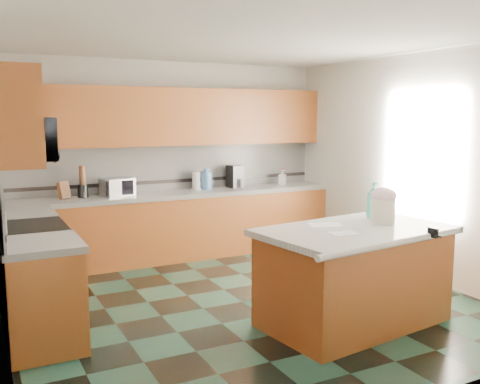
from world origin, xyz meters
TOP-DOWN VIEW (x-y plane):
  - floor at (0.00, 0.00)m, footprint 4.60×4.60m
  - ceiling at (0.00, 0.00)m, footprint 4.60×4.60m
  - wall_back at (0.00, 2.32)m, footprint 4.60×0.04m
  - wall_front at (0.00, -2.32)m, footprint 4.60×0.04m
  - wall_right at (2.32, 0.00)m, footprint 0.04×4.60m
  - back_base_cab at (0.00, 2.00)m, footprint 4.60×0.60m
  - back_countertop at (0.00, 2.00)m, footprint 4.60×0.64m
  - back_upper_cab at (0.00, 2.13)m, footprint 4.60×0.33m
  - back_backsplash at (0.00, 2.29)m, footprint 4.60×0.02m
  - back_accent_band at (0.00, 2.28)m, footprint 4.60×0.01m
  - left_base_cab_rear at (-2.00, 1.29)m, footprint 0.60×0.82m
  - left_counter_rear at (-2.00, 1.29)m, footprint 0.64×0.82m
  - left_base_cab_front at (-2.00, -0.24)m, footprint 0.60×0.72m
  - left_counter_front at (-2.00, -0.24)m, footprint 0.64×0.72m
  - left_upper_cab_rear at (-2.13, 1.42)m, footprint 0.33×1.09m
  - left_upper_cab_front at (-2.13, -0.24)m, footprint 0.33×0.72m
  - range_body at (-2.00, 0.50)m, footprint 0.60×0.76m
  - range_oven_door at (-1.71, 0.50)m, footprint 0.02×0.68m
  - range_cooktop at (-2.00, 0.50)m, footprint 0.62×0.78m
  - range_handle at (-1.68, 0.50)m, footprint 0.02×0.66m
  - range_backguard at (-2.26, 0.50)m, footprint 0.06×0.76m
  - microwave at (-2.00, 0.50)m, footprint 0.50×0.73m
  - island_base at (0.66, -1.00)m, footprint 1.79×1.16m
  - island_top at (0.66, -1.00)m, footprint 1.90×1.28m
  - island_bullnose at (0.66, -1.52)m, footprint 1.77×0.29m
  - treat_jar at (1.04, -0.94)m, footprint 0.30×0.30m
  - treat_jar_lid at (1.04, -0.94)m, footprint 0.25×0.25m
  - treat_jar_knob at (1.04, -0.94)m, footprint 0.08×0.03m
  - treat_jar_knob_end_l at (1.00, -0.94)m, footprint 0.04×0.04m
  - treat_jar_knob_end_r at (1.08, -0.94)m, footprint 0.04×0.04m
  - soap_bottle_island at (1.14, -0.68)m, footprint 0.17×0.17m
  - paper_sheet_a at (0.42, -1.14)m, footprint 0.27×0.21m
  - paper_sheet_b at (0.50, -0.75)m, footprint 0.36×0.32m
  - clamp_body at (1.11, -1.50)m, footprint 0.04×0.10m
  - clamp_handle at (1.11, -1.56)m, footprint 0.02×0.07m
  - knife_block at (-1.46, 2.05)m, footprint 0.16×0.19m
  - utensil_crock at (-1.22, 2.08)m, footprint 0.13×0.13m
  - utensil_bundle at (-1.22, 2.08)m, footprint 0.08×0.08m
  - toaster_oven at (-0.78, 2.05)m, footprint 0.45×0.37m
  - toaster_oven_door at (-0.78, 1.92)m, footprint 0.35×0.01m
  - paper_towel at (0.35, 2.10)m, footprint 0.11×0.11m
  - paper_towel_base at (0.35, 2.10)m, footprint 0.17×0.17m
  - water_jug at (0.49, 2.06)m, footprint 0.16×0.16m
  - water_jug_neck at (0.49, 2.06)m, footprint 0.07×0.07m
  - coffee_maker at (0.95, 2.08)m, footprint 0.21×0.23m
  - coffee_carafe at (0.95, 2.03)m, footprint 0.13×0.13m
  - soap_bottle_back at (1.74, 2.05)m, footprint 0.15×0.15m
  - soap_back_cap at (1.74, 2.05)m, footprint 0.02×0.02m
  - window_light_proxy at (2.29, -0.20)m, footprint 0.02×1.40m

SIDE VIEW (x-z plane):
  - floor at x=0.00m, z-range 0.00..0.00m
  - range_oven_door at x=-1.71m, z-range 0.12..0.68m
  - back_base_cab at x=0.00m, z-range 0.00..0.86m
  - left_base_cab_rear at x=-2.00m, z-range 0.00..0.86m
  - left_base_cab_front at x=-2.00m, z-range 0.00..0.86m
  - island_base at x=0.66m, z-range 0.00..0.86m
  - range_body at x=-2.00m, z-range 0.00..0.88m
  - range_handle at x=-1.68m, z-range 0.77..0.79m
  - back_countertop at x=0.00m, z-range 0.86..0.92m
  - left_counter_rear at x=-2.00m, z-range 0.86..0.92m
  - left_counter_front at x=-2.00m, z-range 0.86..0.92m
  - island_top at x=0.66m, z-range 0.86..0.92m
  - island_bullnose at x=0.66m, z-range 0.86..0.92m
  - range_cooktop at x=-2.00m, z-range 0.88..0.92m
  - clamp_handle at x=1.11m, z-range 0.90..0.92m
  - paper_sheet_a at x=0.42m, z-range 0.92..0.92m
  - paper_sheet_b at x=0.50m, z-range 0.92..0.92m
  - paper_towel_base at x=0.35m, z-range 0.92..0.93m
  - clamp_body at x=1.11m, z-range 0.89..0.97m
  - coffee_carafe at x=0.95m, z-range 0.92..1.05m
  - utensil_crock at x=-1.22m, z-range 0.92..1.09m
  - range_backguard at x=-2.26m, z-range 0.93..1.11m
  - knife_block at x=-1.46m, z-range 0.91..1.15m
  - soap_bottle_back at x=1.74m, z-range 0.92..1.15m
  - toaster_oven at x=-0.78m, z-range 0.92..1.15m
  - toaster_oven_door at x=-0.78m, z-range 0.94..1.13m
  - treat_jar at x=1.04m, z-range 0.92..1.16m
  - back_accent_band at x=0.00m, z-range 1.02..1.06m
  - paper_towel at x=0.35m, z-range 0.92..1.17m
  - water_jug at x=0.49m, z-range 0.92..1.18m
  - coffee_maker at x=0.95m, z-range 0.92..1.24m
  - soap_bottle_island at x=1.14m, z-range 0.92..1.29m
  - soap_back_cap at x=1.74m, z-range 1.15..1.18m
  - treat_jar_lid at x=1.04m, z-range 1.12..1.27m
  - water_jug_neck at x=0.49m, z-range 1.18..1.22m
  - utensil_bundle at x=-1.22m, z-range 1.09..1.33m
  - back_backsplash at x=0.00m, z-range 0.92..1.55m
  - treat_jar_knob at x=1.04m, z-range 1.23..1.26m
  - treat_jar_knob_end_l at x=1.00m, z-range 1.22..1.27m
  - treat_jar_knob_end_r at x=1.08m, z-range 1.22..1.27m
  - wall_back at x=0.00m, z-range 0.00..2.70m
  - wall_front at x=0.00m, z-range 0.00..2.70m
  - wall_right at x=2.32m, z-range 0.00..2.70m
  - window_light_proxy at x=2.29m, z-range 0.95..2.05m
  - microwave at x=-2.00m, z-range 1.53..1.94m
  - back_upper_cab at x=0.00m, z-range 1.55..2.33m
  - left_upper_cab_rear at x=-2.13m, z-range 1.55..2.33m
  - left_upper_cab_front at x=-2.13m, z-range 1.55..2.33m
  - ceiling at x=0.00m, z-range 2.70..2.70m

